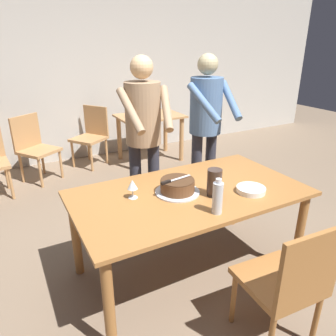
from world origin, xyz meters
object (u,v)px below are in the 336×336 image
Objects in this scene: cake_knife at (170,181)px; background_chair_0 at (34,146)px; chair_near_side at (288,281)px; water_bottle at (218,197)px; person_standing_beside at (206,121)px; main_dining_table at (189,202)px; background_chair_3 at (92,134)px; cake_on_platter at (177,187)px; hurricane_lamp at (214,183)px; background_table at (150,125)px; wine_glass_near at (132,185)px; person_cutting_cake at (144,130)px; plate_stack at (251,190)px.

cake_knife is 0.30× the size of background_chair_0.
water_bottle is at bearing 108.78° from chair_near_side.
main_dining_table is at bearing -131.17° from person_standing_beside.
cake_on_platter is at bearing -92.36° from background_chair_3.
cake_on_platter is 0.38× the size of chair_near_side.
background_chair_0 is at bearing 108.79° from hurricane_lamp.
cake_knife is (-0.17, 0.01, 0.21)m from main_dining_table.
background_chair_3 is (-0.88, 0.25, -0.09)m from background_table.
water_bottle is 0.28× the size of background_chair_0.
main_dining_table is 2.88m from background_chair_3.
background_chair_3 is (0.45, 2.76, -0.36)m from wine_glass_near.
person_standing_beside is 1.72× the size of background_table.
person_cutting_cake reaches higher than cake_on_platter.
main_dining_table is at bearing 128.97° from hurricane_lamp.
cake_on_platter is 2.87m from background_chair_3.
background_chair_3 reaches higher than cake_on_platter.
cake_on_platter is 1.36× the size of water_bottle.
cake_on_platter is at bearing 152.77° from plate_stack.
cake_on_platter reaches higher than main_dining_table.
cake_on_platter is 1.26× the size of cake_knife.
person_cutting_cake is 1.72× the size of background_table.
person_cutting_cake is 2.17m from background_chair_0.
person_cutting_cake is 1.00× the size of person_standing_beside.
main_dining_table is 8.09× the size of plate_stack.
plate_stack is 1.09m from person_cutting_cake.
background_chair_0 is (-0.99, 3.52, 0.00)m from chair_near_side.
water_bottle is at bearing -92.26° from main_dining_table.
cake_on_platter is at bearing -74.31° from background_chair_0.
background_table is at bearing -16.09° from background_chair_3.
person_standing_beside reaches higher than cake_knife.
chair_near_side reaches higher than main_dining_table.
hurricane_lamp is at bearing -71.21° from background_chair_0.
plate_stack is at bearing -23.36° from cake_knife.
person_cutting_cake is 1.69m from chair_near_side.
background_chair_0 reaches higher than main_dining_table.
person_standing_beside reaches higher than cake_on_platter.
wine_glass_near is at bearing 165.98° from main_dining_table.
cake_knife is 1.01m from chair_near_side.
background_chair_0 is at bearing 127.55° from person_standing_beside.
background_chair_0 is (-1.47, 1.92, -0.58)m from person_standing_beside.
wine_glass_near is at bearing 131.24° from water_bottle.
plate_stack reaches higher than background_table.
water_bottle reaches higher than plate_stack.
hurricane_lamp is at bearing -88.17° from background_chair_3.
chair_near_side reaches higher than cake_on_platter.
hurricane_lamp is at bearing -105.78° from background_table.
person_cutting_cake reaches higher than water_bottle.
person_standing_beside reaches higher than chair_near_side.
background_chair_3 is at bearing 89.36° from water_bottle.
cake_knife is at bearing 111.97° from water_bottle.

